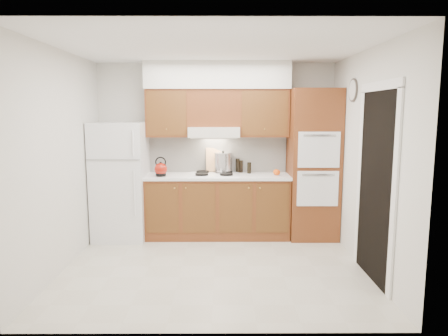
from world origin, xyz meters
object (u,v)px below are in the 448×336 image
at_px(kettle, 161,169).
at_px(stock_pot, 223,162).
at_px(oven_cabinet, 313,164).
at_px(fridge, 121,181).

xyz_separation_m(kettle, stock_pot, (0.91, 0.29, 0.06)).
bearing_deg(oven_cabinet, kettle, -177.20).
distance_m(fridge, kettle, 0.64).
relative_size(fridge, kettle, 9.16).
bearing_deg(oven_cabinet, fridge, -179.30).
distance_m(oven_cabinet, stock_pot, 1.35).
bearing_deg(kettle, stock_pot, 3.04).
bearing_deg(kettle, oven_cabinet, -12.10).
bearing_deg(fridge, kettle, -7.02).
height_order(fridge, stock_pot, fridge).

